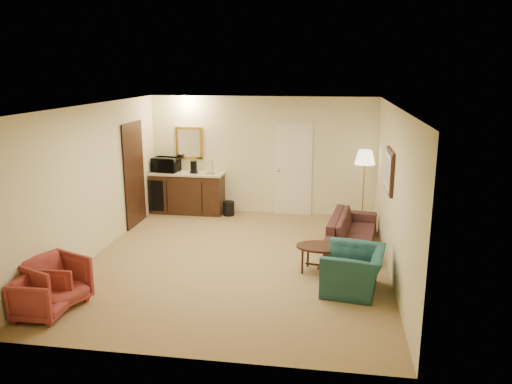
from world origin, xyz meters
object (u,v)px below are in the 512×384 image
(coffee_table, at_px, (321,259))
(waste_bin, at_px, (229,208))
(rose_chair_near, at_px, (55,280))
(teal_armchair, at_px, (354,263))
(rose_chair_far, at_px, (41,295))
(wetbar_cabinet, at_px, (188,193))
(microwave, at_px, (166,163))
(floor_lamp, at_px, (363,188))
(sofa, at_px, (353,226))
(coffee_maker, at_px, (194,167))

(coffee_table, bearing_deg, waste_bin, 125.72)
(rose_chair_near, relative_size, coffee_table, 0.95)
(teal_armchair, distance_m, rose_chair_far, 4.30)
(wetbar_cabinet, xyz_separation_m, teal_armchair, (3.55, -3.62, -0.04))
(wetbar_cabinet, relative_size, microwave, 2.83)
(rose_chair_far, xyz_separation_m, floor_lamp, (4.35, 4.75, 0.48))
(teal_armchair, distance_m, waste_bin, 4.39)
(rose_chair_far, distance_m, coffee_table, 4.11)
(teal_armchair, bearing_deg, sofa, -172.63)
(sofa, distance_m, microwave, 4.51)
(coffee_table, xyz_separation_m, floor_lamp, (0.79, 2.70, 0.56))
(teal_armchair, height_order, microwave, microwave)
(floor_lamp, relative_size, microwave, 2.72)
(rose_chair_far, xyz_separation_m, waste_bin, (1.46, 4.97, -0.15))
(teal_armchair, relative_size, coffee_table, 1.23)
(rose_chair_near, xyz_separation_m, coffee_maker, (0.67, 4.69, 0.68))
(wetbar_cabinet, distance_m, rose_chair_far, 5.09)
(waste_bin, distance_m, coffee_maker, 1.20)
(sofa, relative_size, teal_armchair, 2.04)
(rose_chair_near, bearing_deg, teal_armchair, -52.55)
(wetbar_cabinet, relative_size, sofa, 0.83)
(rose_chair_near, height_order, waste_bin, rose_chair_near)
(teal_armchair, relative_size, rose_chair_near, 1.30)
(waste_bin, bearing_deg, wetbar_cabinet, 174.57)
(coffee_maker, bearing_deg, floor_lamp, -17.21)
(sofa, xyz_separation_m, teal_armchair, (-0.05, -1.93, 0.04))
(teal_armchair, distance_m, floor_lamp, 3.33)
(floor_lamp, bearing_deg, teal_armchair, -95.19)
(sofa, xyz_separation_m, waste_bin, (-2.64, 1.59, -0.23))
(wetbar_cabinet, height_order, coffee_table, wetbar_cabinet)
(rose_chair_far, relative_size, waste_bin, 1.97)
(microwave, distance_m, coffee_maker, 0.67)
(sofa, bearing_deg, coffee_maker, 71.86)
(floor_lamp, bearing_deg, wetbar_cabinet, 175.25)
(sofa, bearing_deg, waste_bin, 66.44)
(microwave, height_order, coffee_maker, microwave)
(teal_armchair, xyz_separation_m, waste_bin, (-2.59, 3.53, -0.27))
(wetbar_cabinet, relative_size, teal_armchair, 1.69)
(sofa, distance_m, coffee_table, 1.45)
(rose_chair_near, xyz_separation_m, microwave, (0.00, 4.77, 0.74))
(waste_bin, bearing_deg, coffee_table, -54.28)
(teal_armchair, bearing_deg, microwave, -123.31)
(wetbar_cabinet, height_order, waste_bin, wetbar_cabinet)
(coffee_table, distance_m, coffee_maker, 4.24)
(wetbar_cabinet, height_order, rose_chair_near, wetbar_cabinet)
(teal_armchair, relative_size, coffee_maker, 3.53)
(waste_bin, distance_m, microwave, 1.75)
(rose_chair_far, relative_size, coffee_maker, 2.26)
(teal_armchair, height_order, coffee_maker, coffee_maker)
(wetbar_cabinet, bearing_deg, waste_bin, -5.43)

